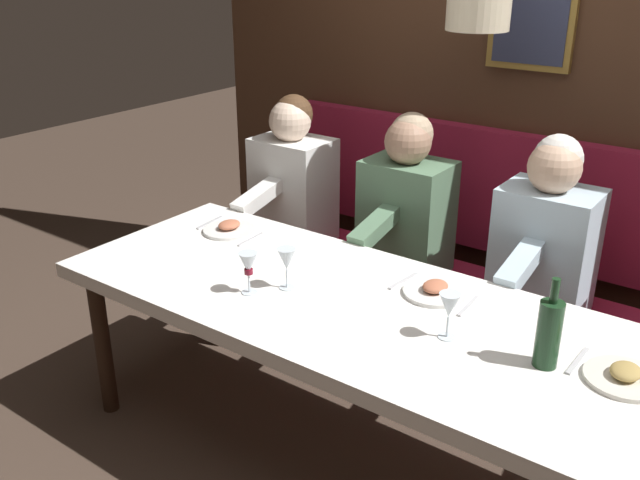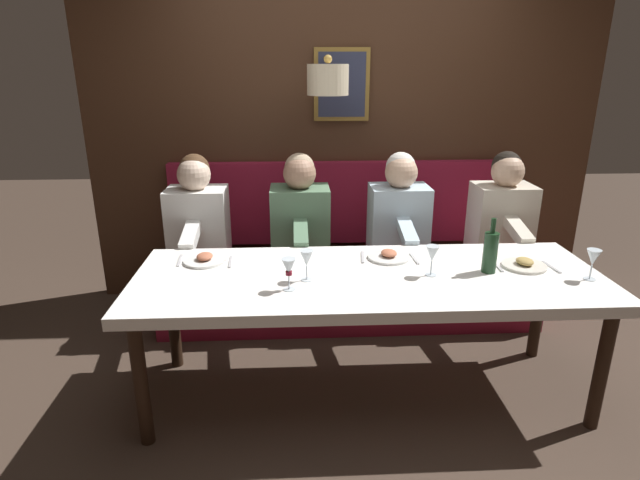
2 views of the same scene
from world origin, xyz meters
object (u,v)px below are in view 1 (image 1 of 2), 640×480
Objects in this scene: wine_glass_2 at (248,265)px; diner_far at (292,175)px; wine_glass_3 at (287,260)px; wine_bottle at (549,332)px; dining_table at (369,322)px; diner_middle at (406,201)px; wine_glass_1 at (449,307)px; diner_near at (546,233)px.

diner_far is at bearing 30.66° from wine_glass_2.
wine_glass_3 is 0.98m from wine_bottle.
diner_middle is (0.88, 0.35, 0.14)m from dining_table.
diner_far is at bearing 62.55° from wine_bottle.
diner_far is 2.64× the size of wine_bottle.
wine_glass_2 and wine_glass_3 have the same top height.
wine_bottle is (0.18, -1.07, 0.00)m from wine_glass_2.
dining_table is at bearing 84.68° from wine_glass_1.
diner_middle reaches higher than wine_bottle.
dining_table is 8.29× the size of wine_bottle.
diner_middle is at bearing -3.80° from wine_glass_2.
diner_near is at bearing -20.66° from dining_table.
wine_glass_1 is 0.76m from wine_glass_2.
wine_glass_1 is at bearing -123.57° from diner_far.
wine_glass_2 is at bearing 99.38° from wine_bottle.
diner_near is 1.15m from wine_glass_3.
wine_glass_2 is (-1.06, 0.07, 0.04)m from diner_middle.
diner_far is 4.82× the size of wine_glass_3.
wine_glass_3 is at bearing 100.46° from dining_table.
wine_glass_2 is 1.08m from wine_bottle.
dining_table is at bearing -79.54° from wine_glass_3.
wine_glass_1 is at bearing 179.57° from diner_near.
wine_glass_2 is at bearing 112.56° from dining_table.
diner_middle is 0.94m from wine_glass_3.
wine_bottle is (-0.88, -1.70, 0.04)m from diner_far.
wine_glass_1 is 0.32m from wine_bottle.
diner_near reaches higher than wine_bottle.
wine_glass_1 is at bearing -143.38° from diner_middle.
wine_glass_3 is (0.11, -0.09, 0.00)m from wine_glass_2.
wine_glass_2 is (-1.06, -0.63, 0.04)m from diner_far.
diner_middle is 1.00× the size of diner_far.
wine_glass_2 is 1.00× the size of wine_glass_3.
wine_glass_1 is at bearing -95.32° from dining_table.
wine_glass_1 is at bearing -87.30° from wine_glass_3.
wine_glass_2 is at bearing 176.20° from diner_middle.
dining_table is 0.38m from wine_glass_3.
wine_glass_2 is at bearing 100.98° from wine_glass_1.
diner_far reaches higher than wine_bottle.
wine_bottle is at bearing -80.62° from wine_glass_2.
diner_near is 4.82× the size of wine_glass_3.
diner_middle and diner_far have the same top height.
diner_near reaches higher than dining_table.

